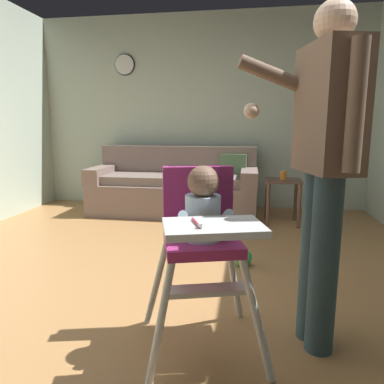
% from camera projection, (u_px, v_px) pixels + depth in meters
% --- Properties ---
extents(ground, '(6.12, 7.29, 0.10)m').
position_uv_depth(ground, '(143.00, 301.00, 2.47)').
color(ground, '#A67646').
extents(wall_far, '(5.32, 0.06, 2.63)m').
position_uv_depth(wall_far, '(200.00, 112.00, 5.01)').
color(wall_far, '#B3C1B1').
rests_on(wall_far, ground).
extents(couch, '(2.13, 0.86, 0.86)m').
position_uv_depth(couch, '(175.00, 188.00, 4.72)').
color(couch, '#78635C').
rests_on(couch, ground).
extents(high_chair, '(0.74, 0.83, 0.96)m').
position_uv_depth(high_chair, '(202.00, 224.00, 1.74)').
color(high_chair, silver).
rests_on(high_chair, ground).
extents(adult_standing, '(0.59, 0.50, 1.70)m').
position_uv_depth(adult_standing, '(324.00, 162.00, 1.74)').
color(adult_standing, '#314A53').
rests_on(adult_standing, ground).
extents(toy_ball, '(0.15, 0.15, 0.15)m').
position_uv_depth(toy_ball, '(243.00, 257.00, 2.94)').
color(toy_ball, green).
rests_on(toy_ball, ground).
extents(side_table, '(0.40, 0.40, 0.52)m').
position_uv_depth(side_table, '(283.00, 192.00, 4.16)').
color(side_table, brown).
rests_on(side_table, ground).
extents(sippy_cup, '(0.07, 0.07, 0.10)m').
position_uv_depth(sippy_cup, '(283.00, 175.00, 4.12)').
color(sippy_cup, orange).
rests_on(sippy_cup, side_table).
extents(wall_clock, '(0.29, 0.04, 0.29)m').
position_uv_depth(wall_clock, '(125.00, 65.00, 5.01)').
color(wall_clock, white).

